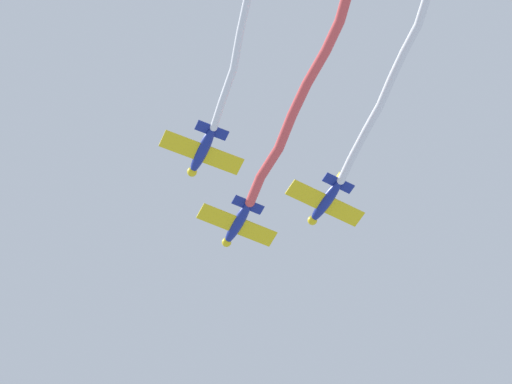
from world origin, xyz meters
TOP-DOWN VIEW (x-y plane):
  - airplane_lead at (5.79, -3.22)m, footprint 5.89×7.65m
  - smoke_trail_lead at (18.65, -8.65)m, footprint 21.32×10.19m
  - airplane_left_wing at (9.04, -10.97)m, footprint 5.88×7.61m
  - airplane_right_wing at (13.16, 0.82)m, footprint 5.88×7.69m
  - smoke_trail_right_wing at (26.40, -4.89)m, footprint 21.43×11.62m

SIDE VIEW (x-z plane):
  - airplane_lead at x=5.79m, z-range 88.57..90.47m
  - airplane_left_wing at x=9.04m, z-range 88.57..90.47m
  - smoke_trail_lead at x=18.65m, z-range 88.75..90.37m
  - airplane_right_wing at x=13.16m, z-range 88.87..90.77m
  - smoke_trail_right_wing at x=26.40m, z-range 89.47..92.42m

